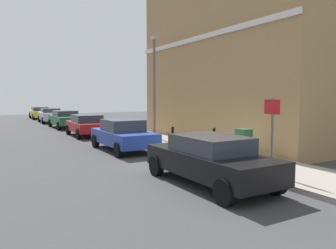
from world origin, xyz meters
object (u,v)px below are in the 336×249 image
bollard_far_kerb (173,137)px  street_sign (272,125)px  car_blue (123,135)px  car_black (210,159)px  car_silver (50,115)px  lamppost (154,82)px  car_green (65,119)px  utility_cabinet (243,145)px  bollard_near_cabinet (214,139)px  car_yellow (40,113)px  car_red (87,125)px

bollard_far_kerb → street_sign: street_sign is taller
bollard_far_kerb → car_blue: bearing=133.1°
car_black → car_silver: car_black is taller
lamppost → street_sign: bearing=-95.8°
car_green → utility_cabinet: bearing=-171.9°
car_silver → lamppost: lamppost is taller
car_silver → utility_cabinet: car_silver is taller
car_black → bollard_near_cabinet: size_ratio=4.27×
car_black → street_sign: street_sign is taller
car_green → lamppost: bearing=-165.9°
car_silver → car_yellow: bearing=1.8°
car_red → street_sign: bearing=-171.8°
car_silver → bollard_near_cabinet: 22.01m
car_silver → car_yellow: (-0.01, 6.48, -0.03)m
car_black → car_red: size_ratio=1.11×
car_green → bollard_near_cabinet: car_green is taller
car_black → bollard_near_cabinet: car_black is taller
car_black → street_sign: 2.18m
car_yellow → car_black: bearing=-179.6°
car_blue → utility_cabinet: car_blue is taller
car_red → street_sign: (1.79, -13.64, 0.94)m
car_silver → utility_cabinet: size_ratio=3.60×
lamppost → car_silver: bearing=99.8°
car_yellow → utility_cabinet: 30.36m
car_yellow → street_sign: (1.89, -32.51, 0.96)m
car_yellow → street_sign: 32.58m
car_green → bollard_far_kerb: 14.46m
car_green → utility_cabinet: 17.80m
utility_cabinet → bollard_far_kerb: 3.43m
car_green → car_yellow: (-0.11, 12.64, -0.03)m
car_red → bollard_near_cabinet: bearing=-162.3°
car_yellow → bollard_far_kerb: bearing=-176.0°
car_yellow → bollard_near_cabinet: 28.45m
car_yellow → bollard_near_cabinet: car_yellow is taller
car_black → bollard_near_cabinet: bearing=-39.5°
car_yellow → street_sign: street_sign is taller
car_blue → street_sign: 7.55m
bollard_far_kerb → street_sign: size_ratio=0.45×
car_red → bollard_far_kerb: size_ratio=3.83×
bollard_near_cabinet → car_black: bearing=-128.9°
street_sign → car_green: bearing=95.1°
car_silver → lamppost: size_ratio=0.72×
car_yellow → bollard_near_cabinet: bearing=-173.6°
car_green → car_red: bearing=179.0°
car_red → street_sign: street_sign is taller
car_green → bollard_far_kerb: (1.58, -14.37, -0.03)m
car_red → utility_cabinet: car_red is taller
car_silver → bollard_near_cabinet: car_silver is taller
car_black → car_blue: car_blue is taller
utility_cabinet → street_sign: bearing=-113.5°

